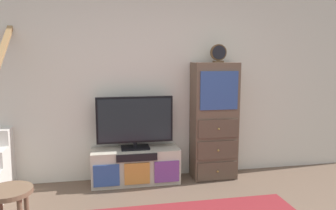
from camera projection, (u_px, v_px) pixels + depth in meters
name	position (u px, v px, depth m)	size (l,w,h in m)	color
back_wall	(155.00, 77.00, 4.33)	(6.40, 0.12, 2.70)	beige
media_console	(136.00, 166.00, 4.18)	(1.12, 0.38, 0.45)	#BCB29E
television	(135.00, 121.00, 4.12)	(0.97, 0.22, 0.67)	black
side_cabinet	(214.00, 121.00, 4.31)	(0.58, 0.38, 1.55)	brown
desk_clock	(218.00, 53.00, 4.17)	(0.21, 0.08, 0.23)	#4C3823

